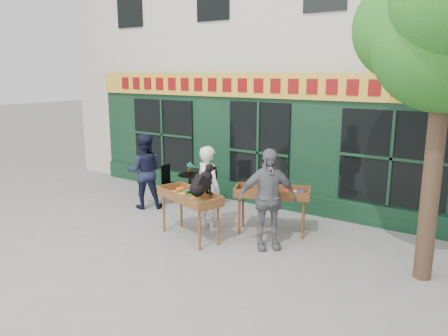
% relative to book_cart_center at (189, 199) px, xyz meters
% --- Properties ---
extents(ground, '(80.00, 80.00, 0.00)m').
position_rel_book_cart_center_xyz_m(ground, '(-0.04, 0.49, -0.82)').
color(ground, slate).
rests_on(ground, ground).
extents(building, '(14.00, 7.26, 10.00)m').
position_rel_book_cart_center_xyz_m(building, '(-0.04, 6.46, 4.15)').
color(building, beige).
rests_on(building, ground).
extents(book_cart_center, '(1.62, 1.03, 0.99)m').
position_rel_book_cart_center_xyz_m(book_cart_center, '(0.00, 0.00, 0.00)').
color(book_cart_center, brown).
rests_on(book_cart_center, ground).
extents(dog, '(0.50, 0.67, 0.60)m').
position_rel_book_cart_center_xyz_m(dog, '(0.35, -0.05, 0.47)').
color(dog, black).
rests_on(dog, book_cart_center).
extents(woman, '(0.76, 0.61, 1.81)m').
position_rel_book_cart_center_xyz_m(woman, '(0.00, 0.65, 0.09)').
color(woman, silver).
rests_on(woman, ground).
extents(book_cart_right, '(1.62, 1.14, 0.99)m').
position_rel_book_cart_center_xyz_m(book_cart_right, '(1.23, 1.20, 0.00)').
color(book_cart_right, brown).
rests_on(book_cart_right, ground).
extents(man_right, '(1.16, 1.12, 1.94)m').
position_rel_book_cart_center_xyz_m(man_right, '(1.53, 0.45, 0.15)').
color(man_right, slate).
rests_on(man_right, ground).
extents(bistro_table, '(0.60, 0.60, 0.76)m').
position_rel_book_cart_center_xyz_m(bistro_table, '(-1.52, 1.90, -0.28)').
color(bistro_table, black).
rests_on(bistro_table, ground).
extents(bistro_chair_left, '(0.39, 0.39, 0.95)m').
position_rel_book_cart_center_xyz_m(bistro_chair_left, '(-2.16, 1.79, -0.26)').
color(bistro_chair_left, black).
rests_on(bistro_chair_left, ground).
extents(bistro_chair_right, '(0.51, 0.51, 0.95)m').
position_rel_book_cart_center_xyz_m(bistro_chair_right, '(-0.91, 2.01, -0.26)').
color(bistro_chair_right, black).
rests_on(bistro_chair_right, ground).
extents(potted_plant, '(0.19, 0.16, 0.32)m').
position_rel_book_cart_center_xyz_m(potted_plant, '(-1.52, 1.90, 0.10)').
color(potted_plant, gray).
rests_on(potted_plant, bistro_table).
extents(man_left, '(1.14, 1.12, 1.85)m').
position_rel_book_cart_center_xyz_m(man_left, '(-2.22, 1.00, 0.10)').
color(man_left, black).
rests_on(man_left, ground).
extents(chalkboard, '(0.57, 0.22, 0.79)m').
position_rel_book_cart_center_xyz_m(chalkboard, '(-1.95, 2.68, -0.42)').
color(chalkboard, black).
rests_on(chalkboard, ground).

